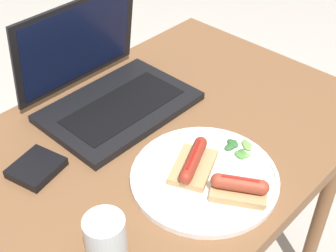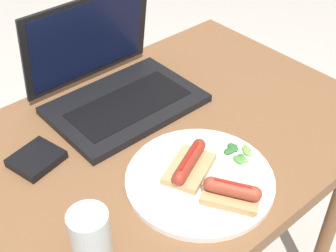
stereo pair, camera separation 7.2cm
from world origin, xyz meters
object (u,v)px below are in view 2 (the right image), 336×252
Objects in this scene: plate at (200,179)px; drinking_glass at (90,235)px; laptop at (115,85)px; external_drive at (36,159)px.

drinking_glass is (-0.25, -0.00, 0.04)m from plate.
laptop is 0.33m from plate.
plate and external_drive have the same top height.
plate is (-0.04, -0.33, -0.03)m from laptop.
drinking_glass is at bearing -179.70° from plate.
plate is at bearing 0.30° from drinking_glass.
laptop is 0.26m from external_drive.
external_drive is at bearing 129.09° from plate.
plate is 2.98× the size of drinking_glass.
laptop is 3.06× the size of external_drive.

